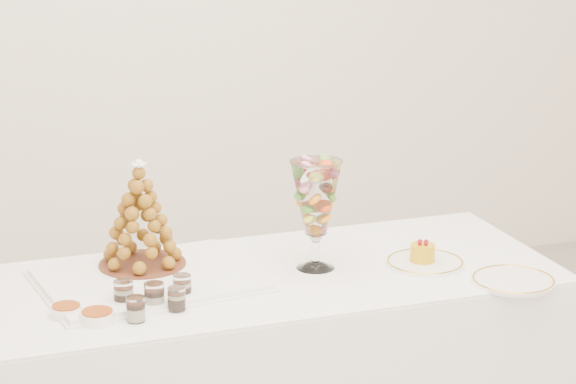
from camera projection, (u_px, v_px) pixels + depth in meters
name	position (u px, v px, depth m)	size (l,w,h in m)	color
buffet_table	(260.00, 380.00, 3.49)	(1.82, 0.73, 0.69)	white
lace_tray	(149.00, 279.00, 3.33)	(0.61, 0.46, 0.02)	white
macaron_vase	(316.00, 199.00, 3.39)	(0.16, 0.16, 0.34)	white
cake_plate	(425.00, 263.00, 3.48)	(0.24, 0.24, 0.01)	white
spare_plate	(513.00, 281.00, 3.33)	(0.25, 0.25, 0.01)	white
verrine_a	(124.00, 294.00, 3.14)	(0.06, 0.06, 0.08)	white
verrine_b	(154.00, 296.00, 3.13)	(0.06, 0.06, 0.08)	white
verrine_c	(182.00, 287.00, 3.20)	(0.05, 0.05, 0.07)	white
verrine_d	(136.00, 309.00, 3.04)	(0.05, 0.05, 0.07)	white
verrine_e	(177.00, 299.00, 3.12)	(0.05, 0.05, 0.07)	white
ramekin_back	(66.00, 311.00, 3.09)	(0.09, 0.09, 0.03)	white
ramekin_front	(97.00, 317.00, 3.04)	(0.10, 0.10, 0.03)	white
croquembouche	(140.00, 214.00, 3.38)	(0.27, 0.27, 0.33)	#5F2B19
mousse_cake	(423.00, 252.00, 3.47)	(0.08, 0.08, 0.07)	#D7A10A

